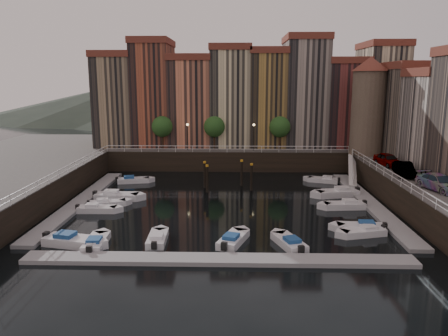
{
  "coord_description": "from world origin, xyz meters",
  "views": [
    {
      "loc": [
        1.22,
        -48.23,
        13.66
      ],
      "look_at": [
        -0.14,
        4.0,
        3.05
      ],
      "focal_mm": 35.0,
      "sensor_mm": 36.0,
      "label": 1
    }
  ],
  "objects_px": {
    "mooring_pilings": "(226,176)",
    "boat_left_1": "(96,209)",
    "corner_tower": "(368,105)",
    "boat_left_0": "(71,241)",
    "boat_left_2": "(107,203)",
    "car_a": "(388,160)",
    "car_c": "(440,184)",
    "car_b": "(404,170)",
    "gangway": "(352,168)"
  },
  "relations": [
    {
      "from": "boat_left_2",
      "to": "car_c",
      "type": "height_order",
      "value": "car_c"
    },
    {
      "from": "corner_tower",
      "to": "mooring_pilings",
      "type": "relative_size",
      "value": 2.2
    },
    {
      "from": "mooring_pilings",
      "to": "car_b",
      "type": "height_order",
      "value": "car_b"
    },
    {
      "from": "corner_tower",
      "to": "boat_left_0",
      "type": "xyz_separation_m",
      "value": [
        -32.5,
        -28.47,
        -9.8
      ]
    },
    {
      "from": "gangway",
      "to": "car_b",
      "type": "xyz_separation_m",
      "value": [
        2.94,
        -10.19,
        1.86
      ]
    },
    {
      "from": "corner_tower",
      "to": "car_b",
      "type": "xyz_separation_m",
      "value": [
        0.04,
        -14.69,
        -6.42
      ]
    },
    {
      "from": "boat_left_2",
      "to": "corner_tower",
      "type": "bearing_deg",
      "value": 9.47
    },
    {
      "from": "car_c",
      "to": "car_b",
      "type": "bearing_deg",
      "value": 83.41
    },
    {
      "from": "car_b",
      "to": "car_c",
      "type": "relative_size",
      "value": 0.88
    },
    {
      "from": "gangway",
      "to": "car_c",
      "type": "xyz_separation_m",
      "value": [
        3.94,
        -16.64,
        1.86
      ]
    },
    {
      "from": "corner_tower",
      "to": "boat_left_2",
      "type": "relative_size",
      "value": 3.29
    },
    {
      "from": "mooring_pilings",
      "to": "boat_left_1",
      "type": "relative_size",
      "value": 1.48
    },
    {
      "from": "car_b",
      "to": "car_c",
      "type": "height_order",
      "value": "car_b"
    },
    {
      "from": "boat_left_1",
      "to": "boat_left_2",
      "type": "bearing_deg",
      "value": 78.11
    },
    {
      "from": "car_c",
      "to": "boat_left_0",
      "type": "bearing_deg",
      "value": 176.96
    },
    {
      "from": "car_c",
      "to": "gangway",
      "type": "bearing_deg",
      "value": 87.94
    },
    {
      "from": "car_a",
      "to": "car_c",
      "type": "distance_m",
      "value": 12.18
    },
    {
      "from": "car_b",
      "to": "boat_left_2",
      "type": "bearing_deg",
      "value": -169.24
    },
    {
      "from": "mooring_pilings",
      "to": "car_c",
      "type": "relative_size",
      "value": 1.17
    },
    {
      "from": "boat_left_2",
      "to": "car_a",
      "type": "distance_m",
      "value": 34.21
    },
    {
      "from": "gangway",
      "to": "car_a",
      "type": "bearing_deg",
      "value": -55.31
    },
    {
      "from": "car_a",
      "to": "car_c",
      "type": "bearing_deg",
      "value": -97.11
    },
    {
      "from": "boat_left_0",
      "to": "car_a",
      "type": "relative_size",
      "value": 1.11
    },
    {
      "from": "car_c",
      "to": "boat_left_1",
      "type": "bearing_deg",
      "value": 161.2
    },
    {
      "from": "corner_tower",
      "to": "car_a",
      "type": "height_order",
      "value": "corner_tower"
    },
    {
      "from": "boat_left_1",
      "to": "gangway",
      "type": "bearing_deg",
      "value": 24.71
    },
    {
      "from": "boat_left_0",
      "to": "boat_left_2",
      "type": "height_order",
      "value": "boat_left_0"
    },
    {
      "from": "mooring_pilings",
      "to": "boat_left_1",
      "type": "bearing_deg",
      "value": -142.93
    },
    {
      "from": "boat_left_2",
      "to": "gangway",
      "type": "bearing_deg",
      "value": 4.73
    },
    {
      "from": "corner_tower",
      "to": "car_a",
      "type": "xyz_separation_m",
      "value": [
        0.2,
        -8.98,
        -6.39
      ]
    },
    {
      "from": "mooring_pilings",
      "to": "car_b",
      "type": "xyz_separation_m",
      "value": [
        19.93,
        -5.77,
        2.13
      ]
    },
    {
      "from": "corner_tower",
      "to": "mooring_pilings",
      "type": "distance_m",
      "value": 23.41
    },
    {
      "from": "corner_tower",
      "to": "boat_left_1",
      "type": "xyz_separation_m",
      "value": [
        -33.34,
        -19.08,
        -9.87
      ]
    },
    {
      "from": "corner_tower",
      "to": "car_b",
      "type": "bearing_deg",
      "value": -89.84
    },
    {
      "from": "gangway",
      "to": "boat_left_2",
      "type": "relative_size",
      "value": 1.98
    },
    {
      "from": "boat_left_2",
      "to": "car_b",
      "type": "xyz_separation_m",
      "value": [
        32.95,
        2.17,
        3.46
      ]
    },
    {
      "from": "mooring_pilings",
      "to": "car_c",
      "type": "height_order",
      "value": "car_c"
    },
    {
      "from": "mooring_pilings",
      "to": "car_a",
      "type": "bearing_deg",
      "value": -0.18
    },
    {
      "from": "corner_tower",
      "to": "boat_left_0",
      "type": "distance_m",
      "value": 44.31
    },
    {
      "from": "boat_left_1",
      "to": "car_c",
      "type": "bearing_deg",
      "value": -4.31
    },
    {
      "from": "mooring_pilings",
      "to": "boat_left_2",
      "type": "relative_size",
      "value": 1.5
    },
    {
      "from": "car_a",
      "to": "boat_left_1",
      "type": "bearing_deg",
      "value": -174.28
    },
    {
      "from": "boat_left_0",
      "to": "boat_left_1",
      "type": "xyz_separation_m",
      "value": [
        -0.84,
        9.39,
        -0.06
      ]
    },
    {
      "from": "boat_left_1",
      "to": "mooring_pilings",
      "type": "bearing_deg",
      "value": 36.18
    },
    {
      "from": "boat_left_0",
      "to": "boat_left_2",
      "type": "xyz_separation_m",
      "value": [
        -0.4,
        11.62,
        -0.08
      ]
    },
    {
      "from": "boat_left_1",
      "to": "boat_left_2",
      "type": "height_order",
      "value": "boat_left_1"
    },
    {
      "from": "boat_left_0",
      "to": "car_a",
      "type": "bearing_deg",
      "value": 43.03
    },
    {
      "from": "boat_left_0",
      "to": "car_b",
      "type": "bearing_deg",
      "value": 35.2
    },
    {
      "from": "corner_tower",
      "to": "boat_left_0",
      "type": "relative_size",
      "value": 2.65
    },
    {
      "from": "corner_tower",
      "to": "car_a",
      "type": "relative_size",
      "value": 2.93
    }
  ]
}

